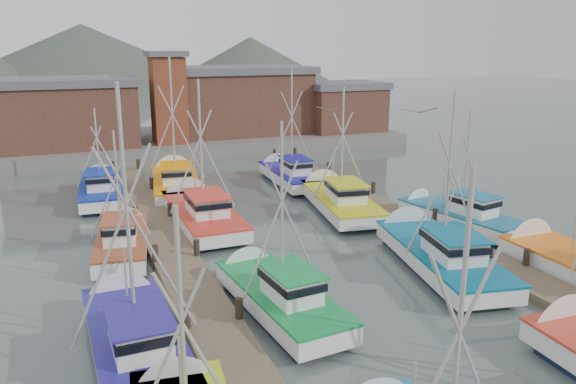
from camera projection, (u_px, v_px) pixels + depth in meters
name	position (u px, v px, depth m)	size (l,w,h in m)	color
ground	(354.00, 283.00, 25.25)	(260.00, 260.00, 0.00)	#495753
dock_left	(181.00, 269.00, 26.28)	(2.30, 46.00, 1.50)	#4C3D2F
dock_right	(430.00, 232.00, 31.35)	(2.30, 46.00, 1.50)	#4C3D2F
quay	(183.00, 141.00, 58.24)	(44.00, 16.00, 1.20)	slate
shed_left	(67.00, 112.00, 51.51)	(12.72, 8.48, 6.20)	brown
shed_center	(238.00, 99.00, 59.37)	(14.84, 9.54, 6.90)	brown
shed_right	(343.00, 106.00, 60.88)	(8.48, 6.36, 5.20)	brown
lookout_tower	(168.00, 97.00, 52.66)	(3.60, 3.60, 8.50)	brown
distant_hills	(53.00, 89.00, 130.46)	(175.00, 140.00, 42.00)	#454E41
boat_4	(275.00, 294.00, 22.55)	(3.35, 8.52, 8.39)	#101B38
boat_5	(435.00, 253.00, 27.02)	(4.88, 10.30, 9.32)	#101B38
boat_6	(134.00, 337.00, 19.26)	(4.11, 9.11, 10.13)	#101B38
boat_8	(200.00, 212.00, 33.46)	(3.88, 10.07, 9.47)	#101B38
boat_9	(337.00, 200.00, 36.17)	(4.48, 9.98, 8.80)	#101B38
boat_10	(123.00, 240.00, 28.78)	(3.54, 8.15, 7.00)	#101B38
boat_11	(453.00, 215.00, 32.86)	(4.01, 8.41, 7.56)	#101B38
boat_12	(175.00, 181.00, 40.91)	(4.49, 10.27, 10.49)	#101B38
boat_13	(289.00, 175.00, 43.05)	(3.77, 8.78, 9.50)	#101B38
boat_14	(101.00, 189.00, 38.80)	(3.36, 9.07, 7.08)	#101B38
gull_near	(420.00, 111.00, 21.70)	(1.55, 0.63, 0.24)	slate
gull_far	(332.00, 109.00, 26.82)	(1.50, 0.66, 0.24)	slate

